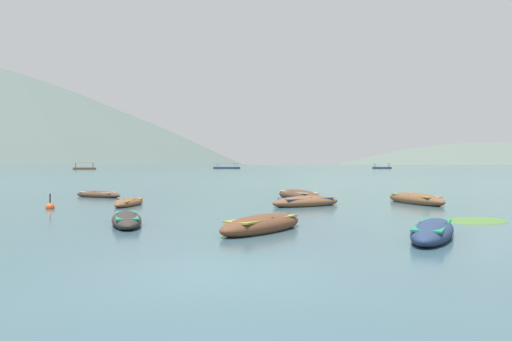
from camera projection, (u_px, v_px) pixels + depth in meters
ground_plane at (230, 164)px, 1506.79m from camera, size 6000.00×6000.00×0.00m
mountain_2 at (234, 104)px, 1647.91m from camera, size 1043.45×1043.45×414.67m
mountain_3 at (409, 113)px, 1526.88m from camera, size 1235.79×1235.79×323.74m
mountain_4 at (488, 114)px, 1740.90m from camera, size 948.97×948.97×361.90m
rowboat_0 at (306, 202)px, 23.63m from camera, size 4.01×2.91×0.63m
rowboat_2 at (126, 220)px, 16.46m from camera, size 1.86×4.03×0.52m
rowboat_3 at (299, 195)px, 28.52m from camera, size 2.82×4.56×0.67m
rowboat_4 at (98, 195)px, 29.80m from camera, size 3.55×2.68×0.51m
rowboat_5 at (433, 231)px, 13.41m from camera, size 2.99×4.20×0.62m
rowboat_6 at (416, 199)px, 25.10m from camera, size 2.19×4.70×0.70m
rowboat_7 at (262, 225)px, 14.77m from camera, size 3.33×3.74×0.65m
rowboat_8 at (129, 203)px, 23.75m from camera, size 1.33×3.24×0.46m
ferry_0 at (382, 168)px, 190.67m from camera, size 7.45×3.81×2.54m
ferry_1 at (227, 168)px, 191.98m from camera, size 10.83×6.92×2.54m
ferry_2 at (84, 168)px, 166.01m from camera, size 8.04×5.34×2.54m
mooring_buoy at (50, 207)px, 22.05m from camera, size 0.39×0.39×0.82m
weed_patch_2 at (475, 221)px, 17.48m from camera, size 3.39×3.23×0.14m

